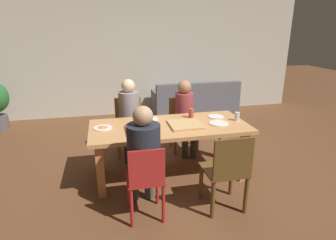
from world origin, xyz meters
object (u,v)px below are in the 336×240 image
(chair_1, at_px, (129,123))
(plate_2, at_px, (103,128))
(drinking_glass_0, at_px, (237,116))
(couch, at_px, (195,104))
(person_0, at_px, (185,111))
(plate_0, at_px, (219,123))
(pizza_box_0, at_px, (140,129))
(plate_1, at_px, (216,117))
(chair_0, at_px, (183,121))
(person_2, at_px, (143,152))
(pizza_box_1, at_px, (185,125))
(plate_3, at_px, (150,119))
(person_1, at_px, (130,113))
(dining_table, at_px, (170,132))
(drinking_glass_1, at_px, (191,113))
(chair_3, at_px, (227,171))
(chair_2, at_px, (146,179))

(chair_1, relative_size, plate_2, 3.78)
(drinking_glass_0, xyz_separation_m, couch, (0.24, 2.58, -0.51))
(chair_1, height_order, couch, chair_1)
(person_0, height_order, plate_0, person_0)
(pizza_box_0, xyz_separation_m, plate_1, (1.14, 0.31, -0.01))
(chair_0, distance_m, plate_2, 1.56)
(person_2, relative_size, pizza_box_1, 2.99)
(plate_0, bearing_deg, plate_3, 156.38)
(person_1, bearing_deg, dining_table, -58.46)
(drinking_glass_0, bearing_deg, chair_0, 119.88)
(dining_table, height_order, drinking_glass_0, drinking_glass_0)
(person_2, bearing_deg, plate_3, 77.17)
(person_0, xyz_separation_m, couch, (0.76, 1.81, -0.40))
(person_1, bearing_deg, couch, 47.52)
(chair_0, xyz_separation_m, plate_3, (-0.65, -0.60, 0.27))
(person_2, bearing_deg, plate_2, 116.32)
(chair_1, distance_m, pizza_box_1, 1.18)
(drinking_glass_1, bearing_deg, pizza_box_0, -155.34)
(plate_2, bearing_deg, drinking_glass_1, 8.11)
(chair_1, xyz_separation_m, plate_0, (1.12, -0.98, 0.24))
(chair_1, bearing_deg, plate_3, -68.05)
(drinking_glass_0, distance_m, drinking_glass_1, 0.64)
(pizza_box_0, xyz_separation_m, couch, (1.60, 2.67, -0.46))
(person_2, height_order, chair_3, person_2)
(pizza_box_0, relative_size, plate_1, 1.64)
(chair_0, relative_size, pizza_box_0, 2.34)
(plate_2, bearing_deg, plate_3, 19.13)
(chair_0, relative_size, plate_2, 3.59)
(couch, bearing_deg, plate_3, -122.00)
(person_0, relative_size, plate_2, 4.94)
(chair_1, distance_m, chair_2, 1.78)
(chair_2, xyz_separation_m, plate_1, (1.19, 1.09, 0.26))
(chair_0, relative_size, drinking_glass_1, 6.37)
(plate_1, bearing_deg, chair_2, -137.64)
(pizza_box_1, distance_m, drinking_glass_0, 0.76)
(chair_3, bearing_deg, plate_1, 74.89)
(chair_1, relative_size, drinking_glass_0, 7.59)
(person_0, relative_size, plate_1, 5.27)
(chair_1, distance_m, person_2, 1.66)
(dining_table, relative_size, chair_0, 2.44)
(person_2, xyz_separation_m, drinking_glass_0, (1.42, 0.73, 0.07))
(chair_1, height_order, pizza_box_0, chair_1)
(person_1, distance_m, drinking_glass_0, 1.62)
(dining_table, bearing_deg, pizza_box_1, -18.32)
(chair_1, relative_size, chair_3, 0.99)
(drinking_glass_1, bearing_deg, chair_1, 142.46)
(person_0, relative_size, chair_1, 1.31)
(chair_0, bearing_deg, chair_2, -116.63)
(chair_1, bearing_deg, drinking_glass_1, -37.54)
(chair_0, distance_m, plate_3, 0.93)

